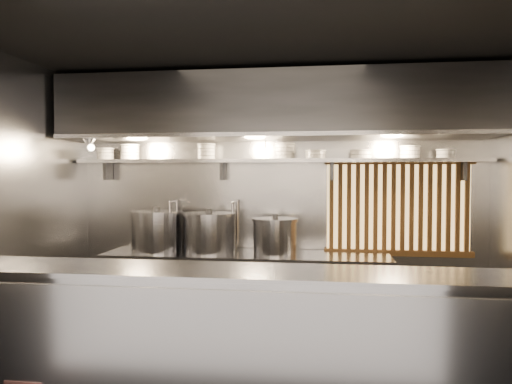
% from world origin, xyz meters
% --- Properties ---
extents(floor, '(4.50, 4.50, 0.00)m').
position_xyz_m(floor, '(0.00, 0.00, 0.00)').
color(floor, black).
rests_on(floor, ground).
extents(ceiling, '(4.50, 4.50, 0.00)m').
position_xyz_m(ceiling, '(0.00, 0.00, 2.80)').
color(ceiling, black).
rests_on(ceiling, wall_back).
extents(wall_back, '(4.50, 0.00, 4.50)m').
position_xyz_m(wall_back, '(0.00, 1.50, 1.40)').
color(wall_back, gray).
rests_on(wall_back, floor).
extents(wall_left, '(0.00, 3.00, 3.00)m').
position_xyz_m(wall_left, '(-2.25, 0.00, 1.40)').
color(wall_left, gray).
rests_on(wall_left, floor).
extents(serving_counter, '(4.50, 0.56, 1.13)m').
position_xyz_m(serving_counter, '(0.00, -0.96, 0.57)').
color(serving_counter, '#929297').
rests_on(serving_counter, floor).
extents(cooking_bench, '(3.00, 0.70, 0.90)m').
position_xyz_m(cooking_bench, '(-0.30, 1.13, 0.45)').
color(cooking_bench, '#929297').
rests_on(cooking_bench, floor).
extents(bowl_shelf, '(4.40, 0.34, 0.04)m').
position_xyz_m(bowl_shelf, '(0.00, 1.32, 1.88)').
color(bowl_shelf, '#929297').
rests_on(bowl_shelf, wall_back).
extents(exhaust_hood, '(4.40, 0.81, 0.65)m').
position_xyz_m(exhaust_hood, '(0.00, 1.10, 2.42)').
color(exhaust_hood, '#2D2D30').
rests_on(exhaust_hood, ceiling).
extents(wood_screen, '(1.56, 0.09, 1.04)m').
position_xyz_m(wood_screen, '(1.30, 1.45, 1.38)').
color(wood_screen, '#EBBA69').
rests_on(wood_screen, wall_back).
extents(faucet_left, '(0.04, 0.30, 0.50)m').
position_xyz_m(faucet_left, '(-1.15, 1.37, 1.31)').
color(faucet_left, silver).
rests_on(faucet_left, wall_back).
extents(faucet_right, '(0.04, 0.30, 0.50)m').
position_xyz_m(faucet_right, '(-0.45, 1.37, 1.31)').
color(faucet_right, silver).
rests_on(faucet_right, wall_back).
extents(heat_lamp, '(0.25, 0.35, 0.20)m').
position_xyz_m(heat_lamp, '(-1.90, 0.85, 2.07)').
color(heat_lamp, '#929297').
rests_on(heat_lamp, exhaust_hood).
extents(pendant_bulb, '(0.09, 0.09, 0.19)m').
position_xyz_m(pendant_bulb, '(-0.10, 1.20, 1.96)').
color(pendant_bulb, '#2D2D30').
rests_on(pendant_bulb, exhaust_hood).
extents(stock_pot_left, '(0.74, 0.74, 0.48)m').
position_xyz_m(stock_pot_left, '(-1.27, 1.12, 1.12)').
color(stock_pot_left, '#929297').
rests_on(stock_pot_left, cooking_bench).
extents(stock_pot_mid, '(0.72, 0.72, 0.46)m').
position_xyz_m(stock_pot_mid, '(-0.69, 1.14, 1.11)').
color(stock_pot_mid, '#929297').
rests_on(stock_pot_mid, cooking_bench).
extents(stock_pot_right, '(0.60, 0.60, 0.42)m').
position_xyz_m(stock_pot_right, '(0.02, 1.10, 1.09)').
color(stock_pot_right, '#929297').
rests_on(stock_pot_right, cooking_bench).
extents(bowl_stack_0, '(0.20, 0.20, 0.13)m').
position_xyz_m(bowl_stack_0, '(-1.94, 1.32, 1.97)').
color(bowl_stack_0, silver).
rests_on(bowl_stack_0, bowl_shelf).
extents(bowl_stack_1, '(0.22, 0.22, 0.17)m').
position_xyz_m(bowl_stack_1, '(-1.65, 1.32, 1.98)').
color(bowl_stack_1, silver).
rests_on(bowl_stack_1, bowl_shelf).
extents(bowl_stack_2, '(0.20, 0.20, 0.17)m').
position_xyz_m(bowl_stack_2, '(-0.77, 1.32, 1.99)').
color(bowl_stack_2, silver).
rests_on(bowl_stack_2, bowl_shelf).
extents(bowl_stack_3, '(0.24, 0.24, 0.17)m').
position_xyz_m(bowl_stack_3, '(0.09, 1.32, 1.98)').
color(bowl_stack_3, silver).
rests_on(bowl_stack_3, bowl_shelf).
extents(bowl_stack_4, '(0.23, 0.23, 0.09)m').
position_xyz_m(bowl_stack_4, '(0.42, 1.32, 1.95)').
color(bowl_stack_4, silver).
rests_on(bowl_stack_4, bowl_shelf).
extents(bowl_stack_5, '(0.24, 0.24, 0.09)m').
position_xyz_m(bowl_stack_5, '(0.90, 1.32, 1.95)').
color(bowl_stack_5, silver).
rests_on(bowl_stack_5, bowl_shelf).
extents(bowl_stack_6, '(0.22, 0.22, 0.13)m').
position_xyz_m(bowl_stack_6, '(1.40, 1.32, 1.97)').
color(bowl_stack_6, silver).
rests_on(bowl_stack_6, bowl_shelf).
extents(bowl_stack_7, '(0.20, 0.20, 0.09)m').
position_xyz_m(bowl_stack_7, '(1.76, 1.32, 1.95)').
color(bowl_stack_7, silver).
rests_on(bowl_stack_7, bowl_shelf).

